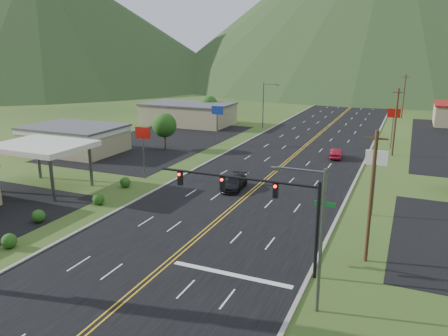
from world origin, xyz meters
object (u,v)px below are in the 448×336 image
at_px(traffic_signal, 261,198).
at_px(car_red_far, 336,154).
at_px(gas_canopy, 42,147).
at_px(streetlight_west, 265,102).
at_px(car_dark_mid, 234,183).
at_px(streetlight_east, 316,231).

xyz_separation_m(traffic_signal, car_red_far, (-0.44, 35.71, -4.62)).
distance_m(traffic_signal, gas_canopy, 29.59).
relative_size(traffic_signal, streetlight_west, 1.46).
relative_size(streetlight_west, car_dark_mid, 1.80).
distance_m(streetlight_west, gas_canopy, 49.10).
distance_m(gas_canopy, car_dark_mid, 21.92).
xyz_separation_m(traffic_signal, streetlight_east, (4.70, -4.00, -0.15)).
bearing_deg(gas_canopy, car_dark_mid, 22.41).
relative_size(streetlight_east, streetlight_west, 1.00).
height_order(traffic_signal, streetlight_west, streetlight_west).
relative_size(streetlight_east, gas_canopy, 0.90).
height_order(streetlight_west, car_red_far, streetlight_west).
height_order(streetlight_east, gas_canopy, streetlight_east).
xyz_separation_m(traffic_signal, car_dark_mid, (-8.59, 16.21, -4.61)).
bearing_deg(streetlight_east, car_dark_mid, 123.31).
bearing_deg(streetlight_east, gas_canopy, 160.12).
xyz_separation_m(streetlight_east, car_dark_mid, (-13.28, 20.21, -4.46)).
bearing_deg(gas_canopy, streetlight_west, 77.87).
bearing_deg(gas_canopy, traffic_signal, -15.70).
relative_size(streetlight_east, car_red_far, 2.08).
relative_size(gas_canopy, car_dark_mid, 2.01).
bearing_deg(traffic_signal, car_red_far, 90.70).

